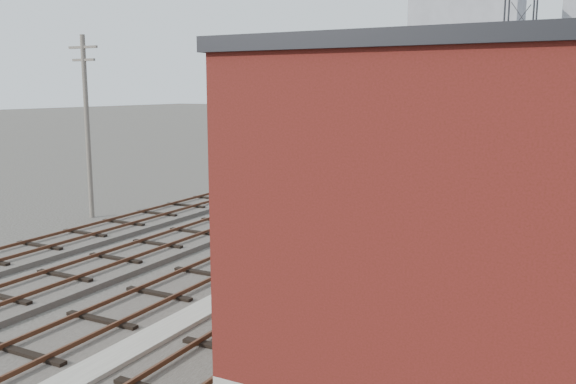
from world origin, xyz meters
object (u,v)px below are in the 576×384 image
Objects in this scene: switch_stand at (374,180)px; site_trailer at (417,151)px; car_grey at (293,152)px; car_red at (312,156)px; car_silver at (307,148)px; signal_mast at (269,262)px.

site_trailer reaches higher than switch_stand.
site_trailer is at bearing -71.53° from car_grey.
switch_stand is 13.68m from car_red.
switch_stand is at bearing -147.72° from car_silver.
switch_stand is at bearing -117.57° from car_grey.
switch_stand is 0.18× the size of site_trailer.
signal_mast reaches higher than car_silver.
car_grey is at bearing 126.79° from switch_stand.
signal_mast is 39.33m from car_red.
car_silver reaches higher than switch_stand.
signal_mast reaches higher than site_trailer.
car_grey is at bearing 179.27° from car_silver.
site_trailer reaches higher than car_red.
site_trailer is 8.92m from car_red.
signal_mast is at bearing -60.92° from site_trailer.
signal_mast is 0.94× the size of car_silver.
car_grey is at bearing 54.46° from car_red.
signal_mast reaches higher than switch_stand.
car_silver is (-3.17, 5.42, 0.08)m from car_red.
site_trailer is 1.47× the size of car_silver.
site_trailer is 12.33m from car_silver.
signal_mast is at bearing -161.50° from car_silver.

